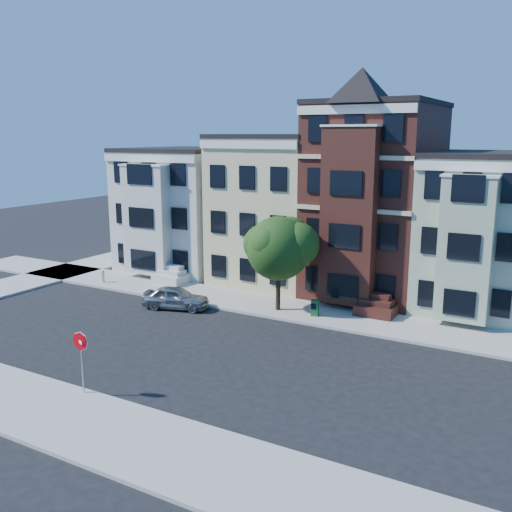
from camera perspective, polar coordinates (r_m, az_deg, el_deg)
The scene contains 12 objects.
ground at distance 26.23m, azimuth 1.34°, elevation -10.96°, with size 120.00×120.00×0.00m, color black.
far_sidewalk at distance 33.04m, azimuth 7.97°, elevation -6.03°, with size 60.00×4.00×0.15m, color #9E9B93.
near_sidewalk at distance 20.25m, azimuth -10.03°, elevation -18.30°, with size 60.00×4.00×0.15m, color #9E9B93.
house_white at distance 44.85m, azimuth -6.78°, elevation 4.57°, with size 8.00×9.00×9.00m, color silver.
house_yellow at distance 40.59m, azimuth 2.38°, elevation 4.58°, with size 7.00×9.00×10.00m, color beige.
house_brown at distance 37.81m, azimuth 11.90°, elevation 5.31°, with size 7.00×9.00×12.00m, color #3B1913.
house_green at distance 36.58m, azimuth 21.53°, elevation 2.14°, with size 6.00×9.00×9.00m, color #9FB194.
street_tree at distance 32.96m, azimuth 2.25°, elevation 0.33°, with size 5.88×5.88×6.84m, color #2C511D, non-canonical shape.
parked_car at distance 34.61m, azimuth -8.03°, elevation -4.14°, with size 1.61×4.00×1.36m, color #919498.
newspaper_box at distance 32.70m, azimuth 5.91°, elevation -5.19°, with size 0.41×0.37×0.92m, color #145A2B.
fire_hydrant at distance 41.26m, azimuth -15.07°, elevation -2.07°, with size 0.24×0.24×0.69m, color silver.
stop_sign at distance 23.87m, azimuth -17.03°, elevation -9.77°, with size 0.79×0.11×2.88m, color #B80008, non-canonical shape.
Camera 1 is at (11.41, -21.30, 10.23)m, focal length 40.00 mm.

